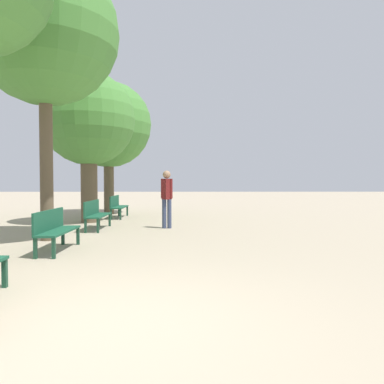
% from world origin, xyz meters
% --- Properties ---
extents(ground_plane, '(80.00, 80.00, 0.00)m').
position_xyz_m(ground_plane, '(0.00, 0.00, 0.00)').
color(ground_plane, tan).
extents(bench_row_1, '(0.42, 1.56, 0.83)m').
position_xyz_m(bench_row_1, '(-1.82, 3.73, 0.48)').
color(bench_row_1, '#195138').
rests_on(bench_row_1, ground_plane).
extents(bench_row_2, '(0.42, 1.56, 0.83)m').
position_xyz_m(bench_row_2, '(-1.82, 6.99, 0.48)').
color(bench_row_2, '#195138').
rests_on(bench_row_2, ground_plane).
extents(bench_row_3, '(0.42, 1.56, 0.83)m').
position_xyz_m(bench_row_3, '(-1.82, 10.26, 0.48)').
color(bench_row_3, '#195138').
rests_on(bench_row_3, ground_plane).
extents(tree_row_1, '(3.42, 3.42, 6.59)m').
position_xyz_m(tree_row_1, '(-2.47, 5.07, 4.85)').
color(tree_row_1, brown).
rests_on(tree_row_1, ground_plane).
extents(tree_row_2, '(3.08, 3.08, 4.99)m').
position_xyz_m(tree_row_2, '(-2.47, 8.78, 3.40)').
color(tree_row_2, brown).
rests_on(tree_row_2, ground_plane).
extents(tree_row_3, '(3.53, 3.53, 5.47)m').
position_xyz_m(tree_row_3, '(-2.47, 11.86, 3.68)').
color(tree_row_3, brown).
rests_on(tree_row_3, ground_plane).
extents(pedestrian_near, '(0.34, 0.30, 1.69)m').
position_xyz_m(pedestrian_near, '(0.22, 7.22, 0.97)').
color(pedestrian_near, '#384260').
rests_on(pedestrian_near, ground_plane).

